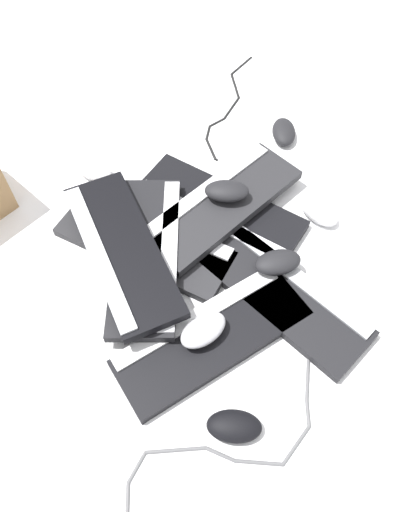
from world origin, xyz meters
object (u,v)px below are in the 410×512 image
object	(u,v)px
keyboard_5	(147,253)
mouse_4	(278,262)
mouse_3	(234,426)
mouse_0	(203,330)
keyboard_0	(219,208)
keyboard_4	(222,204)
mouse_1	(319,212)
mouse_2	(284,132)
keyboard_1	(145,242)
keyboard_6	(121,250)
mouse_5	(227,191)
mouse_6	(94,170)
keyboard_3	(281,293)
keyboard_2	(212,337)

from	to	relation	value
keyboard_5	mouse_4	xyz separation A→B (m)	(0.00, -0.31, 0.01)
mouse_3	mouse_0	bearing A→B (deg)	111.63
keyboard_5	keyboard_0	bearing A→B (deg)	-41.59
keyboard_4	mouse_1	size ratio (longest dim) A/B	3.94
keyboard_0	mouse_1	size ratio (longest dim) A/B	4.19
mouse_1	mouse_2	size ratio (longest dim) A/B	1.00
keyboard_5	mouse_2	xyz separation A→B (m)	(0.47, -0.32, -0.02)
keyboard_1	mouse_3	size ratio (longest dim) A/B	4.22
keyboard_6	mouse_5	xyz separation A→B (m)	(0.19, -0.23, 0.01)
mouse_4	mouse_6	xyz separation A→B (m)	(0.27, 0.50, -0.03)
mouse_1	mouse_5	bearing A→B (deg)	-135.94
keyboard_4	mouse_5	distance (m)	0.04
mouse_0	mouse_3	distance (m)	0.20
keyboard_6	keyboard_3	bearing A→B (deg)	-96.63
mouse_1	mouse_4	world-z (taller)	mouse_4
keyboard_4	keyboard_6	xyz separation A→B (m)	(-0.18, 0.22, 0.03)
mouse_2	keyboard_6	bearing A→B (deg)	-43.13
keyboard_1	keyboard_5	bearing A→B (deg)	-162.45
mouse_1	mouse_4	size ratio (longest dim) A/B	1.00
keyboard_0	mouse_0	distance (m)	0.36
keyboard_6	mouse_2	bearing A→B (deg)	-37.66
keyboard_0	keyboard_3	xyz separation A→B (m)	(-0.24, -0.16, 0.00)
mouse_1	mouse_5	size ratio (longest dim) A/B	1.00
keyboard_0	mouse_2	xyz separation A→B (m)	(0.29, -0.16, 0.01)
mouse_0	mouse_5	bearing A→B (deg)	43.28
keyboard_2	mouse_6	distance (m)	0.58
mouse_4	mouse_1	bearing A→B (deg)	40.22
mouse_1	mouse_5	world-z (taller)	mouse_5
keyboard_4	keyboard_3	bearing A→B (deg)	-145.68
keyboard_0	keyboard_3	distance (m)	0.29
keyboard_0	keyboard_1	bearing A→B (deg)	125.63
keyboard_5	mouse_0	bearing A→B (deg)	-140.66
keyboard_1	mouse_0	bearing A→B (deg)	-144.68
keyboard_1	keyboard_2	bearing A→B (deg)	-141.55
keyboard_3	keyboard_4	xyz separation A→B (m)	(0.23, 0.15, 0.03)
mouse_0	mouse_3	size ratio (longest dim) A/B	1.00
keyboard_4	mouse_2	size ratio (longest dim) A/B	3.94
mouse_4	keyboard_3	bearing A→B (deg)	-98.71
keyboard_1	keyboard_2	distance (m)	0.30
keyboard_6	mouse_0	distance (m)	0.27
keyboard_0	mouse_3	world-z (taller)	mouse_3
mouse_0	mouse_4	xyz separation A→B (m)	(0.19, -0.15, 0.00)
keyboard_5	mouse_3	size ratio (longest dim) A/B	4.12
mouse_6	keyboard_1	bearing A→B (deg)	155.31
keyboard_2	mouse_1	distance (m)	0.44
keyboard_4	keyboard_5	distance (m)	0.23
keyboard_4	keyboard_5	bearing A→B (deg)	135.60
keyboard_3	keyboard_5	size ratio (longest dim) A/B	0.96
mouse_0	keyboard_4	bearing A→B (deg)	44.67
keyboard_0	mouse_0	bearing A→B (deg)	179.17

